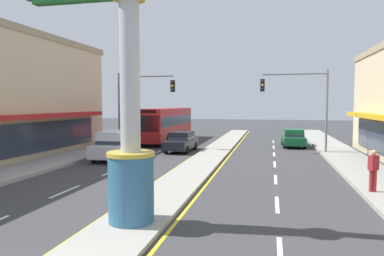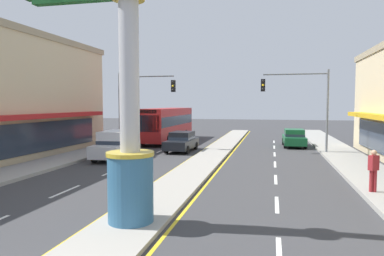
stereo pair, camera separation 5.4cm
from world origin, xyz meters
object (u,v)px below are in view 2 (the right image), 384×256
traffic_light_right_side (302,96)px  pedestrian_near_kerb (373,168)px  traffic_light_left_side (140,97)px  district_sign (129,93)px  suv_far_right_lane (116,144)px  sedan_kerb_right (294,138)px  bus_mid_left_lane (166,122)px  sedan_near_left_lane (182,141)px

traffic_light_right_side → pedestrian_near_kerb: traffic_light_right_side is taller
traffic_light_left_side → pedestrian_near_kerb: size_ratio=3.66×
district_sign → suv_far_right_lane: bearing=116.9°
district_sign → traffic_light_left_side: 18.06m
sedan_kerb_right → suv_far_right_lane: bearing=-141.2°
traffic_light_right_side → sedan_kerb_right: (-0.28, 4.24, -3.46)m
bus_mid_left_lane → suv_far_right_lane: bearing=-90.0°
sedan_kerb_right → bus_mid_left_lane: bearing=171.5°
sedan_near_left_lane → bus_mid_left_lane: 7.58m
traffic_light_right_side → sedan_kerb_right: size_ratio=1.43×
suv_far_right_lane → traffic_light_left_side: bearing=93.2°
district_sign → bus_mid_left_lane: 24.20m
sedan_near_left_lane → pedestrian_near_kerb: (10.83, -11.25, 0.35)m
traffic_light_left_side → sedan_kerb_right: (12.31, 4.62, -3.46)m
bus_mid_left_lane → traffic_light_left_side: bearing=-92.5°
district_sign → traffic_light_right_side: district_sign is taller
district_sign → traffic_light_right_side: (6.30, 17.31, 0.23)m
traffic_light_left_side → pedestrian_near_kerb: traffic_light_left_side is taller
traffic_light_left_side → suv_far_right_lane: bearing=-86.8°
suv_far_right_lane → bus_mid_left_lane: bus_mid_left_lane is taller
suv_far_right_lane → sedan_near_left_lane: 5.78m
district_sign → suv_far_right_lane: district_sign is taller
traffic_light_left_side → bus_mid_left_lane: size_ratio=0.55×
traffic_light_right_side → bus_mid_left_lane: (-12.30, 6.03, -2.38)m
district_sign → sedan_kerb_right: (6.01, 21.55, -3.23)m
traffic_light_left_side → sedan_near_left_lane: 4.99m
pedestrian_near_kerb → sedan_near_left_lane: bearing=133.9°
suv_far_right_lane → sedan_kerb_right: bearing=38.8°
sedan_kerb_right → traffic_light_right_side: bearing=-86.2°
district_sign → pedestrian_near_kerb: (8.12, 5.36, -2.88)m
suv_far_right_lane → sedan_near_left_lane: suv_far_right_lane is taller
suv_far_right_lane → bus_mid_left_lane: (0.00, 11.47, 0.88)m
district_sign → pedestrian_near_kerb: bearing=33.4°
district_sign → traffic_light_left_side: (-6.30, 16.93, 0.23)m
bus_mid_left_lane → traffic_light_right_side: bearing=-26.1°
sedan_near_left_lane → pedestrian_near_kerb: bearing=-46.1°
traffic_light_right_side → suv_far_right_lane: traffic_light_right_side is taller
traffic_light_left_side → sedan_kerb_right: 13.59m
traffic_light_left_side → sedan_kerb_right: bearing=20.6°
sedan_near_left_lane → bus_mid_left_lane: bus_mid_left_lane is taller
sedan_kerb_right → district_sign: bearing=-105.6°
district_sign → traffic_light_left_side: district_sign is taller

